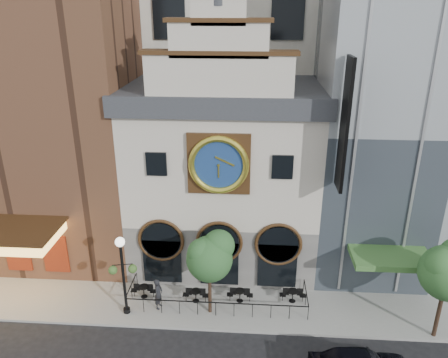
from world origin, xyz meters
The scene contains 13 objects.
ground centered at (0.00, 0.00, 0.00)m, with size 120.00×120.00×0.00m, color black.
sidewalk centered at (0.00, 2.50, 0.07)m, with size 44.00×5.00×0.15m, color gray.
clock_building centered at (0.00, 7.82, 6.69)m, with size 12.60×8.78×18.65m.
theater_building centered at (-13.00, 9.96, 12.60)m, with size 14.00×15.60×25.00m.
retail_building centered at (12.99, 9.99, 10.14)m, with size 14.00×14.40×20.00m.
cafe_railing centered at (0.00, 2.50, 0.60)m, with size 10.60×2.60×0.90m, color black, non-canonical shape.
bistro_0 centered at (-4.57, 2.62, 0.61)m, with size 1.58×0.68×0.90m.
bistro_1 centered at (-1.32, 2.41, 0.61)m, with size 1.58×0.68×0.90m.
bistro_2 centered at (1.35, 2.62, 0.61)m, with size 1.58×0.68×0.90m.
bistro_3 centered at (4.55, 2.81, 0.61)m, with size 1.58×0.68×0.90m.
pedestrian centered at (-3.44, 1.70, 1.11)m, with size 0.70×0.46×1.93m, color black.
lamppost centered at (-5.24, 1.13, 3.24)m, with size 1.58×0.72×5.00m.
tree_left centered at (-0.31, 1.55, 3.98)m, with size 2.71×2.61×5.22m.
Camera 1 is at (1.90, -19.28, 17.04)m, focal length 35.00 mm.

